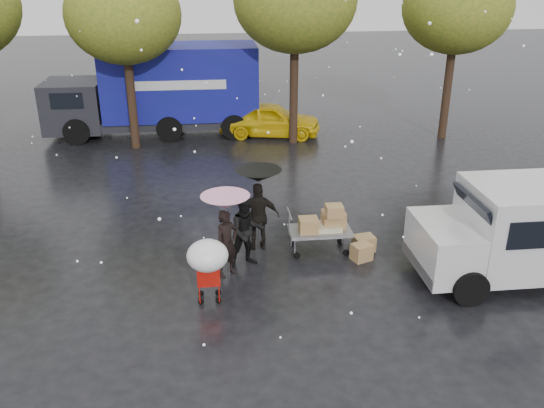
{
  "coord_description": "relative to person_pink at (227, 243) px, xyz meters",
  "views": [
    {
      "loc": [
        -0.69,
        -11.29,
        6.65
      ],
      "look_at": [
        0.68,
        1.0,
        1.32
      ],
      "focal_mm": 38.0,
      "sensor_mm": 36.0,
      "label": 1
    }
  ],
  "objects": [
    {
      "name": "box_ground_near",
      "position": [
        3.19,
        0.34,
        -0.58
      ],
      "size": [
        0.55,
        0.5,
        0.4
      ],
      "primitive_type": "cube",
      "rotation": [
        0.0,
        0.0,
        0.38
      ],
      "color": "#9A6F43",
      "rests_on": "ground"
    },
    {
      "name": "person_middle",
      "position": [
        0.47,
        0.41,
        0.07
      ],
      "size": [
        0.96,
        0.82,
        1.7
      ],
      "primitive_type": "imported",
      "rotation": [
        0.0,
        0.0,
        0.24
      ],
      "color": "black",
      "rests_on": "ground"
    },
    {
      "name": "ground",
      "position": [
        0.43,
        -0.13,
        -0.78
      ],
      "size": [
        90.0,
        90.0,
        0.0
      ],
      "primitive_type": "plane",
      "color": "black",
      "rests_on": "ground"
    },
    {
      "name": "box_ground_far",
      "position": [
        3.36,
        0.79,
        -0.59
      ],
      "size": [
        0.55,
        0.46,
        0.38
      ],
      "primitive_type": "cube",
      "rotation": [
        0.0,
        0.0,
        0.17
      ],
      "color": "#9A6F43",
      "rests_on": "ground"
    },
    {
      "name": "white_van",
      "position": [
        6.73,
        -0.8,
        0.38
      ],
      "size": [
        4.91,
        2.18,
        2.2
      ],
      "color": "silver",
      "rests_on": "ground"
    },
    {
      "name": "person_pink",
      "position": [
        0.0,
        0.0,
        0.0
      ],
      "size": [
        0.68,
        0.64,
        1.57
      ],
      "primitive_type": "imported",
      "rotation": [
        0.0,
        0.0,
        0.64
      ],
      "color": "black",
      "rests_on": "ground"
    },
    {
      "name": "umbrella_black",
      "position": [
        0.82,
        1.19,
        1.13
      ],
      "size": [
        1.11,
        1.11,
        2.07
      ],
      "color": "#4C4C4C",
      "rests_on": "ground"
    },
    {
      "name": "person_black",
      "position": [
        0.82,
        1.19,
        0.07
      ],
      "size": [
        1.03,
        0.48,
        1.71
      ],
      "primitive_type": "imported",
      "rotation": [
        0.0,
        0.0,
        3.21
      ],
      "color": "black",
      "rests_on": "ground"
    },
    {
      "name": "shopping_cart",
      "position": [
        -0.42,
        -1.17,
        0.28
      ],
      "size": [
        0.84,
        0.84,
        1.46
      ],
      "color": "#BA130A",
      "rests_on": "ground"
    },
    {
      "name": "tree_row",
      "position": [
        -0.03,
        9.87,
        4.24
      ],
      "size": [
        21.6,
        4.4,
        7.12
      ],
      "color": "black",
      "rests_on": "ground"
    },
    {
      "name": "umbrella_pink",
      "position": [
        0.0,
        -0.0,
        1.0
      ],
      "size": [
        1.08,
        1.08,
        1.94
      ],
      "color": "#4C4C4C",
      "rests_on": "ground"
    },
    {
      "name": "blue_truck",
      "position": [
        -2.16,
        11.66,
        0.97
      ],
      "size": [
        8.3,
        2.6,
        3.5
      ],
      "color": "navy",
      "rests_on": "ground"
    },
    {
      "name": "vendor_cart",
      "position": [
        2.35,
        0.87,
        -0.06
      ],
      "size": [
        1.52,
        0.8,
        1.27
      ],
      "color": "slate",
      "rests_on": "ground"
    },
    {
      "name": "yellow_taxi",
      "position": [
        2.13,
        10.81,
        -0.11
      ],
      "size": [
        4.22,
        2.35,
        1.36
      ],
      "primitive_type": "imported",
      "rotation": [
        0.0,
        0.0,
        1.37
      ],
      "color": "#E1B70B",
      "rests_on": "ground"
    }
  ]
}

